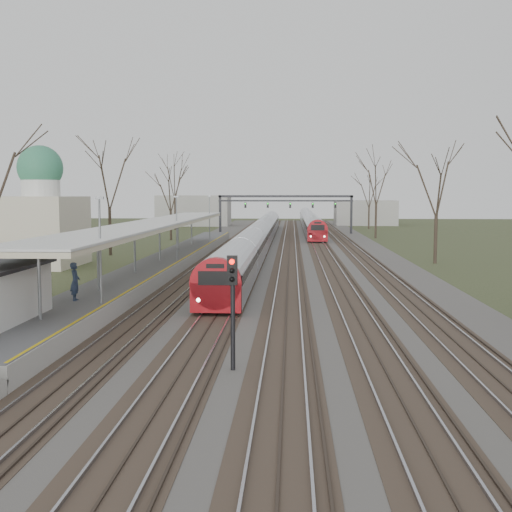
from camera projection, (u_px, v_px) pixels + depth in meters
The scene contains 12 objects.
ground at pixel (240, 442), 16.01m from camera, with size 300.00×300.00×0.00m, color #384223.
track_bed at pixel (283, 250), 70.65m from camera, with size 24.00×160.00×0.22m.
platform at pixel (169, 262), 53.74m from camera, with size 3.50×69.00×1.00m, color #9E9B93.
canopy at pixel (157, 224), 48.92m from camera, with size 4.10×50.00×3.11m.
dome_building at pixel (22, 223), 54.63m from camera, with size 10.00×8.00×10.30m.
signal_gantry at pixel (286, 203), 99.99m from camera, with size 21.00×0.59×6.08m.
tree_west_far at pixel (109, 176), 63.90m from camera, with size 5.50×5.50×11.33m.
tree_east_far at pixel (437, 182), 56.28m from camera, with size 5.00×5.00×10.30m.
train_near at pixel (260, 234), 76.28m from camera, with size 2.62×90.21×3.05m.
train_far at pixel (310, 220), 117.22m from camera, with size 2.62×75.21×3.05m.
passenger at pixel (75, 282), 31.05m from camera, with size 0.69×0.45×1.89m, color #2B3955.
signal_post at pixel (233, 295), 21.90m from camera, with size 0.35×0.45×4.10m.
Camera 1 is at (1.26, -15.45, 6.15)m, focal length 45.00 mm.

